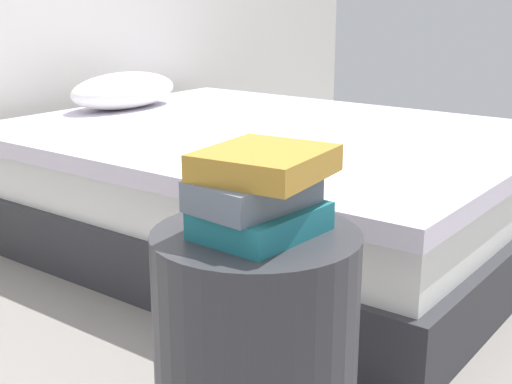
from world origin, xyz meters
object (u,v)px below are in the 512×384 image
at_px(bed, 265,184).
at_px(book_ochre, 265,163).
at_px(side_table, 256,361).
at_px(book_teal, 261,221).
at_px(book_slate, 252,192).

bearing_deg(bed, book_ochre, -143.74).
distance_m(side_table, book_ochre, 0.40).
relative_size(book_teal, book_slate, 1.00).
relative_size(bed, book_teal, 8.98).
height_order(side_table, book_teal, book_teal).
bearing_deg(bed, book_teal, -144.06).
bearing_deg(book_ochre, bed, 29.77).
distance_m(book_teal, book_slate, 0.06).
distance_m(bed, book_teal, 1.48).
distance_m(side_table, book_teal, 0.29).
bearing_deg(bed, book_slate, -144.70).
relative_size(side_table, book_ochre, 2.33).
bearing_deg(book_teal, book_ochre, -1.20).
height_order(bed, book_teal, bed).
relative_size(bed, side_table, 3.79).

